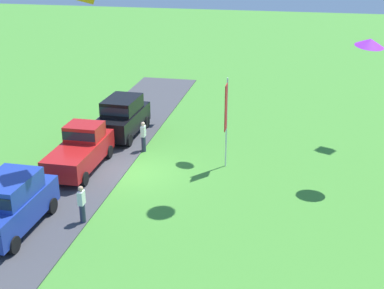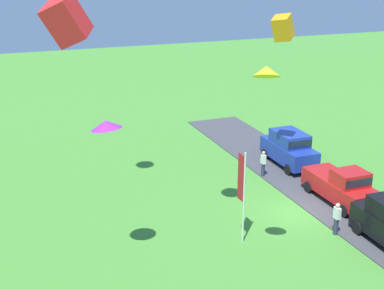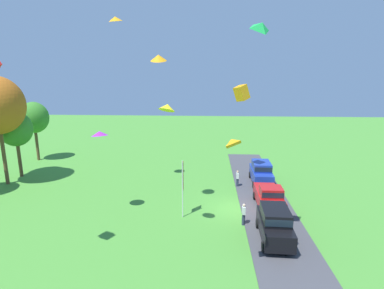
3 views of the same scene
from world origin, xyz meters
TOP-DOWN VIEW (x-y plane):
  - ground_plane at (0.00, 0.00)m, footprint 120.00×120.00m
  - pavement_strip at (0.00, -2.72)m, footprint 36.00×4.40m
  - car_pickup_mid_row at (0.11, -2.86)m, footprint 5.01×2.06m
  - car_suv_near_entrance at (6.34, -3.21)m, footprint 4.63×2.10m
  - person_beside_suv at (-2.75, -0.44)m, footprint 0.36×0.24m
  - person_on_lawn at (5.26, -0.69)m, footprint 0.36×0.24m
  - flag_banner at (-1.48, 4.25)m, footprint 0.71×0.08m
  - kite_box_trailing_tail at (-9.18, 13.06)m, footprint 1.04×1.36m
  - kite_delta_topmost at (-1.54, 10.62)m, footprint 1.87×1.86m
  - kite_box_over_trees at (3.66, -0.62)m, footprint 1.42×1.64m
  - kite_delta_high_right at (-4.53, 4.94)m, footprint 1.51×1.47m

SIDE VIEW (x-z plane):
  - ground_plane at x=0.00m, z-range 0.00..0.00m
  - pavement_strip at x=0.00m, z-range 0.00..0.06m
  - person_beside_suv at x=-2.75m, z-range 0.02..1.73m
  - person_on_lawn at x=5.26m, z-range 0.02..1.73m
  - car_pickup_mid_row at x=0.11m, z-range 0.04..2.18m
  - car_suv_near_entrance at x=6.34m, z-range 0.16..2.44m
  - flag_banner at x=-1.48m, z-range 0.62..5.29m
  - kite_delta_topmost at x=-1.54m, z-range 6.40..6.94m
  - kite_delta_high_right at x=-4.53m, z-range 8.65..9.40m
  - kite_box_over_trees at x=3.66m, z-range 8.69..10.30m
  - kite_box_trailing_tail at x=-9.18m, z-range 11.04..12.41m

